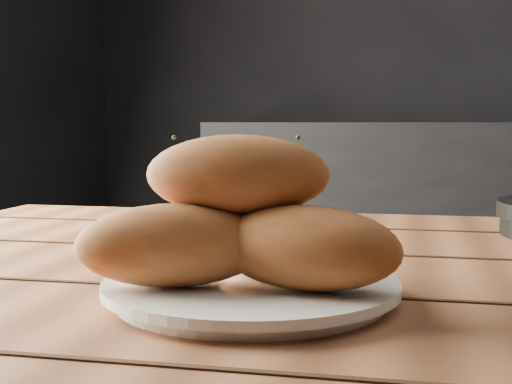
{
  "coord_description": "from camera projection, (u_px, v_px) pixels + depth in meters",
  "views": [
    {
      "loc": [
        -0.72,
        -0.87,
        0.9
      ],
      "look_at": [
        -0.85,
        -0.28,
        0.84
      ],
      "focal_mm": 50.0,
      "sensor_mm": 36.0,
      "label": 1
    }
  ],
  "objects": [
    {
      "name": "table",
      "position": [
        460.0,
        373.0,
        0.7
      ],
      "size": [
        1.46,
        0.94,
        0.75
      ],
      "color": "brown",
      "rests_on": "ground"
    },
    {
      "name": "plate",
      "position": [
        251.0,
        290.0,
        0.59
      ],
      "size": [
        0.25,
        0.25,
        0.02
      ],
      "color": "white",
      "rests_on": "table"
    },
    {
      "name": "bread_rolls",
      "position": [
        244.0,
        225.0,
        0.59
      ],
      "size": [
        0.27,
        0.23,
        0.12
      ],
      "color": "#B35F31",
      "rests_on": "plate"
    }
  ]
}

